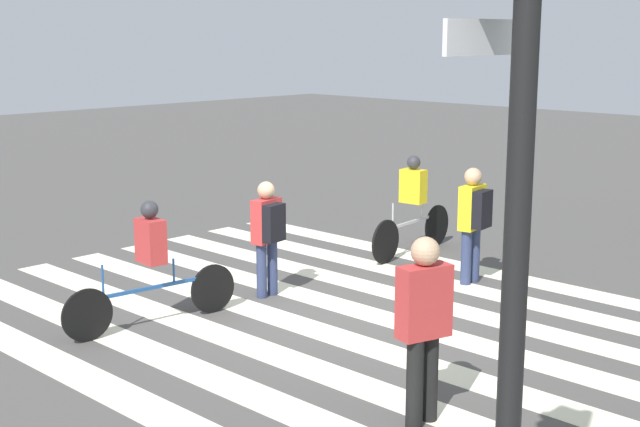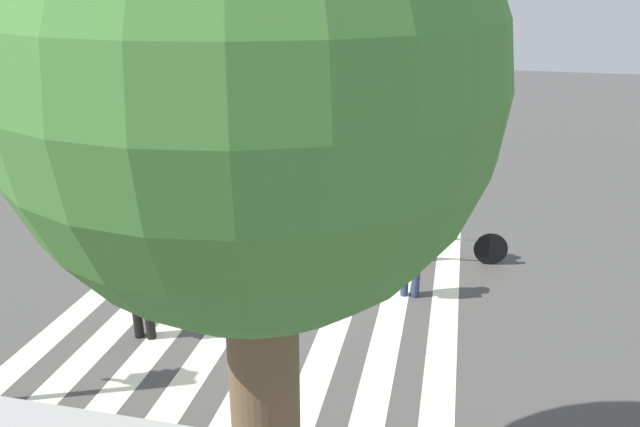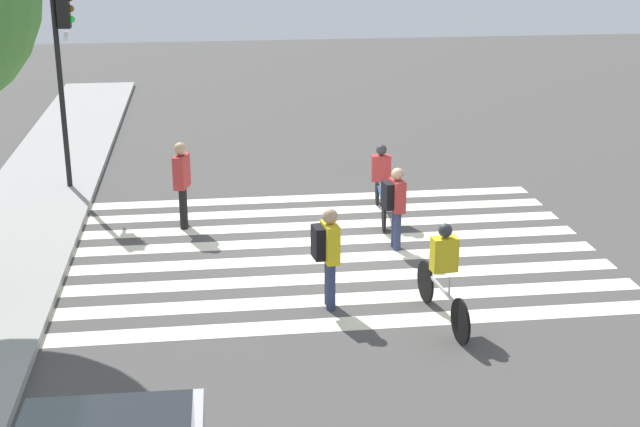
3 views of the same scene
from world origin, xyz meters
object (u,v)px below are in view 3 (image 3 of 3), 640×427
Objects in this scene: pedestrian_child_with_backpack at (395,202)px; pedestrian_adult_blue_shirt at (182,180)px; pedestrian_adult_yellow_jacket at (328,250)px; cyclist_far_lane at (381,179)px; traffic_light at (63,47)px; cyclist_near_curb at (443,270)px.

pedestrian_child_with_backpack is 0.90× the size of pedestrian_adult_blue_shirt.
pedestrian_adult_blue_shirt is 1.05× the size of pedestrian_adult_yellow_jacket.
cyclist_far_lane is at bearing 168.57° from pedestrian_child_with_backpack.
traffic_light is 2.13× the size of cyclist_near_curb.
pedestrian_child_with_backpack is 0.68× the size of cyclist_far_lane.
traffic_light is at bearing -133.46° from pedestrian_child_with_backpack.
traffic_light is 2.97× the size of pedestrian_child_with_backpack.
pedestrian_adult_blue_shirt is 0.80× the size of cyclist_near_curb.
pedestrian_adult_blue_shirt is at bearing 33.41° from cyclist_near_curb.
pedestrian_child_with_backpack is 3.01m from pedestrian_adult_yellow_jacket.
traffic_light reaches higher than cyclist_far_lane.
traffic_light is 10.65m from cyclist_near_curb.
pedestrian_child_with_backpack is 0.95× the size of pedestrian_adult_yellow_jacket.
pedestrian_adult_yellow_jacket is 1.90m from cyclist_near_curb.
traffic_light is 7.67m from cyclist_far_lane.
traffic_light is 2.67× the size of pedestrian_adult_blue_shirt.
pedestrian_child_with_backpack is 0.72× the size of cyclist_near_curb.
pedestrian_adult_blue_shirt is (1.78, 4.06, 0.07)m from pedestrian_child_with_backpack.
pedestrian_adult_yellow_jacket is (-7.14, -4.96, -2.37)m from traffic_light.
pedestrian_child_with_backpack is 4.43m from pedestrian_adult_blue_shirt.
pedestrian_adult_blue_shirt is at bearing -138.10° from traffic_light.
pedestrian_child_with_backpack is at bearing -176.48° from cyclist_far_lane.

